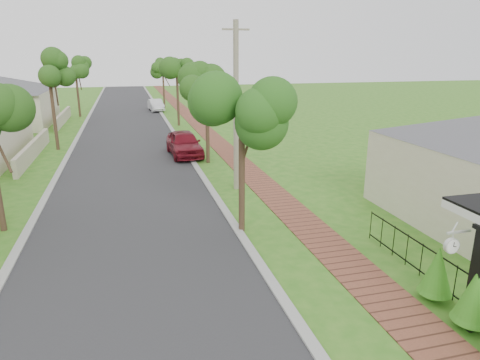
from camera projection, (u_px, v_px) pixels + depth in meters
name	position (u px, v px, depth m)	size (l,w,h in m)	color
ground	(273.00, 330.00, 9.85)	(160.00, 160.00, 0.00)	#30711B
road	(128.00, 152.00, 27.66)	(7.00, 120.00, 0.02)	#28282B
kerb_right	(185.00, 149.00, 28.55)	(0.30, 120.00, 0.10)	#9E9E99
kerb_left	(68.00, 156.00, 26.77)	(0.30, 120.00, 0.10)	#9E9E99
sidewalk	(222.00, 147.00, 29.19)	(1.50, 120.00, 0.03)	brown
porch_post	(478.00, 283.00, 9.72)	(0.48, 0.48, 2.52)	black
picket_fence	(455.00, 282.00, 10.90)	(0.03, 8.02, 1.00)	black
street_trees	(124.00, 75.00, 32.75)	(10.70, 37.65, 5.89)	#382619
parked_car_red	(184.00, 144.00, 26.50)	(1.82, 4.52, 1.54)	maroon
parked_car_white	(156.00, 105.00, 47.41)	(1.35, 3.86, 1.27)	white
near_tree	(242.00, 108.00, 14.15)	(2.16, 2.16, 5.54)	#382619
utility_pole	(236.00, 107.00, 19.11)	(1.20, 0.24, 7.52)	gray
station_clock	(452.00, 244.00, 9.74)	(0.64, 0.13, 0.54)	silver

